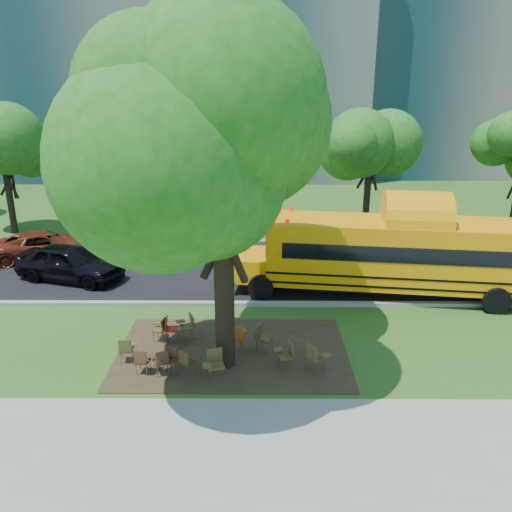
{
  "coord_description": "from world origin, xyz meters",
  "views": [
    {
      "loc": [
        1.8,
        -14.14,
        7.69
      ],
      "look_at": [
        1.71,
        3.3,
        1.86
      ],
      "focal_mm": 35.0,
      "sensor_mm": 36.0,
      "label": 1
    }
  ],
  "objects_px": {
    "bg_car_red": "(45,245)",
    "chair_11": "(237,335)",
    "chair_3": "(170,358)",
    "chair_6": "(287,353)",
    "chair_9": "(188,324)",
    "black_car": "(70,263)",
    "chair_4": "(187,360)",
    "chair_0": "(127,348)",
    "chair_7": "(315,355)",
    "chair_8": "(161,327)",
    "chair_12": "(262,336)",
    "chair_5": "(214,362)",
    "school_bus": "(409,254)",
    "chair_10": "(170,327)",
    "main_tree": "(221,161)",
    "chair_1": "(143,359)",
    "chair_2": "(162,360)"
  },
  "relations": [
    {
      "from": "chair_4",
      "to": "chair_6",
      "type": "relative_size",
      "value": 0.94
    },
    {
      "from": "chair_7",
      "to": "chair_8",
      "type": "relative_size",
      "value": 1.11
    },
    {
      "from": "chair_0",
      "to": "chair_8",
      "type": "xyz_separation_m",
      "value": [
        0.76,
        1.35,
        -0.0
      ]
    },
    {
      "from": "chair_8",
      "to": "chair_9",
      "type": "distance_m",
      "value": 0.86
    },
    {
      "from": "main_tree",
      "to": "chair_10",
      "type": "bearing_deg",
      "value": 142.89
    },
    {
      "from": "chair_1",
      "to": "chair_9",
      "type": "xyz_separation_m",
      "value": [
        0.99,
        2.14,
        0.05
      ]
    },
    {
      "from": "chair_8",
      "to": "black_car",
      "type": "distance_m",
      "value": 7.23
    },
    {
      "from": "chair_3",
      "to": "chair_12",
      "type": "distance_m",
      "value": 2.89
    },
    {
      "from": "chair_11",
      "to": "main_tree",
      "type": "bearing_deg",
      "value": -120.86
    },
    {
      "from": "chair_10",
      "to": "chair_11",
      "type": "relative_size",
      "value": 0.98
    },
    {
      "from": "chair_1",
      "to": "black_car",
      "type": "relative_size",
      "value": 0.17
    },
    {
      "from": "chair_7",
      "to": "chair_11",
      "type": "bearing_deg",
      "value": -155.29
    },
    {
      "from": "chair_5",
      "to": "chair_12",
      "type": "bearing_deg",
      "value": -144.69
    },
    {
      "from": "chair_2",
      "to": "chair_10",
      "type": "relative_size",
      "value": 0.93
    },
    {
      "from": "school_bus",
      "to": "chair_11",
      "type": "height_order",
      "value": "school_bus"
    },
    {
      "from": "chair_5",
      "to": "chair_4",
      "type": "bearing_deg",
      "value": -30.17
    },
    {
      "from": "chair_0",
      "to": "chair_6",
      "type": "xyz_separation_m",
      "value": [
        4.68,
        -0.29,
        0.02
      ]
    },
    {
      "from": "bg_car_red",
      "to": "school_bus",
      "type": "bearing_deg",
      "value": -127.08
    },
    {
      "from": "bg_car_red",
      "to": "chair_6",
      "type": "bearing_deg",
      "value": -153.42
    },
    {
      "from": "chair_3",
      "to": "chair_10",
      "type": "bearing_deg",
      "value": -72.84
    },
    {
      "from": "chair_6",
      "to": "bg_car_red",
      "type": "height_order",
      "value": "bg_car_red"
    },
    {
      "from": "bg_car_red",
      "to": "chair_11",
      "type": "bearing_deg",
      "value": -154.33
    },
    {
      "from": "bg_car_red",
      "to": "chair_4",
      "type": "bearing_deg",
      "value": -162.84
    },
    {
      "from": "chair_2",
      "to": "main_tree",
      "type": "bearing_deg",
      "value": -10.08
    },
    {
      "from": "chair_5",
      "to": "black_car",
      "type": "distance_m",
      "value": 10.17
    },
    {
      "from": "chair_4",
      "to": "chair_8",
      "type": "height_order",
      "value": "chair_8"
    },
    {
      "from": "chair_11",
      "to": "black_car",
      "type": "distance_m",
      "value": 9.41
    },
    {
      "from": "school_bus",
      "to": "chair_9",
      "type": "relative_size",
      "value": 14.34
    },
    {
      "from": "school_bus",
      "to": "chair_3",
      "type": "bearing_deg",
      "value": -137.51
    },
    {
      "from": "chair_6",
      "to": "chair_12",
      "type": "distance_m",
      "value": 1.17
    },
    {
      "from": "chair_2",
      "to": "chair_3",
      "type": "xyz_separation_m",
      "value": [
        0.21,
        0.07,
        -0.01
      ]
    },
    {
      "from": "chair_12",
      "to": "bg_car_red",
      "type": "xyz_separation_m",
      "value": [
        -10.34,
        9.01,
        0.07
      ]
    },
    {
      "from": "chair_1",
      "to": "chair_5",
      "type": "xyz_separation_m",
      "value": [
        2.04,
        -0.26,
        0.08
      ]
    },
    {
      "from": "chair_1",
      "to": "chair_6",
      "type": "bearing_deg",
      "value": 12.49
    },
    {
      "from": "school_bus",
      "to": "chair_0",
      "type": "bearing_deg",
      "value": -144.08
    },
    {
      "from": "chair_6",
      "to": "black_car",
      "type": "relative_size",
      "value": 0.18
    },
    {
      "from": "chair_7",
      "to": "chair_12",
      "type": "xyz_separation_m",
      "value": [
        -1.48,
        1.13,
        0.03
      ]
    },
    {
      "from": "chair_12",
      "to": "chair_9",
      "type": "bearing_deg",
      "value": -83.47
    },
    {
      "from": "school_bus",
      "to": "chair_10",
      "type": "bearing_deg",
      "value": -148.04
    },
    {
      "from": "chair_9",
      "to": "bg_car_red",
      "type": "bearing_deg",
      "value": 19.68
    },
    {
      "from": "chair_12",
      "to": "bg_car_red",
      "type": "height_order",
      "value": "bg_car_red"
    },
    {
      "from": "chair_3",
      "to": "chair_6",
      "type": "bearing_deg",
      "value": -167.45
    },
    {
      "from": "chair_11",
      "to": "black_car",
      "type": "xyz_separation_m",
      "value": [
        -7.27,
        5.97,
        0.25
      ]
    },
    {
      "from": "bg_car_red",
      "to": "chair_3",
      "type": "bearing_deg",
      "value": -164.35
    },
    {
      "from": "chair_11",
      "to": "chair_6",
      "type": "bearing_deg",
      "value": -47.39
    },
    {
      "from": "chair_3",
      "to": "chair_9",
      "type": "xyz_separation_m",
      "value": [
        0.23,
        2.08,
        0.05
      ]
    },
    {
      "from": "chair_7",
      "to": "chair_12",
      "type": "bearing_deg",
      "value": -163.83
    },
    {
      "from": "chair_2",
      "to": "chair_10",
      "type": "height_order",
      "value": "chair_10"
    },
    {
      "from": "chair_1",
      "to": "chair_6",
      "type": "xyz_separation_m",
      "value": [
        4.07,
        0.34,
        0.03
      ]
    },
    {
      "from": "school_bus",
      "to": "chair_1",
      "type": "distance_m",
      "value": 10.78
    }
  ]
}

